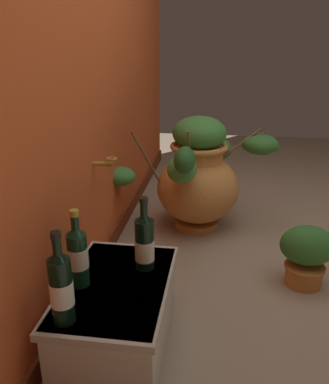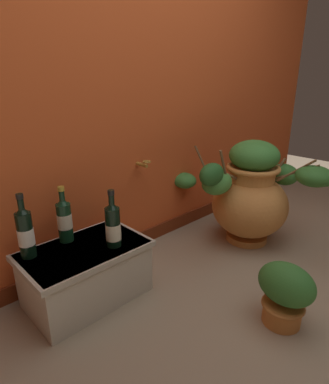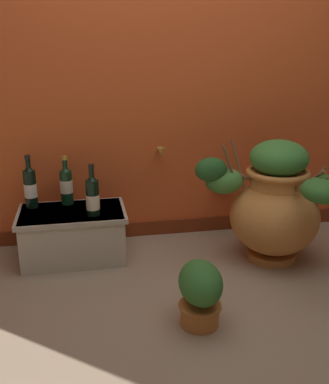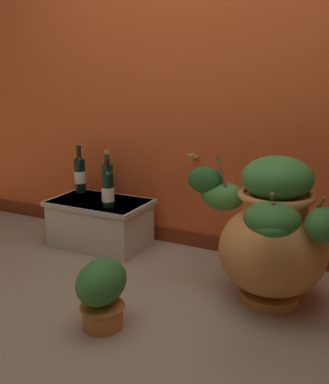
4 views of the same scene
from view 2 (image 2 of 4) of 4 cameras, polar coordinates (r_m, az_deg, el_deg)
ground_plane at (r=1.91m, az=20.22°, el=-19.75°), size 7.00×7.00×0.00m
back_wall at (r=2.24m, az=-5.86°, el=22.71°), size 4.40×0.33×2.60m
terracotta_urn at (r=2.41m, az=15.10°, el=-0.38°), size 0.83×1.10×0.76m
stone_ledge at (r=1.87m, az=-13.70°, el=-13.45°), size 0.66×0.41×0.32m
wine_bottle_left at (r=1.84m, az=-17.34°, el=-4.46°), size 0.08×0.08×0.32m
wine_bottle_middle at (r=1.73m, az=-9.15°, el=-5.68°), size 0.08×0.08×0.32m
wine_bottle_right at (r=1.74m, az=-23.48°, el=-6.40°), size 0.08×0.08×0.34m
potted_shrub at (r=1.76m, az=20.60°, el=-16.28°), size 0.21×0.28×0.33m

